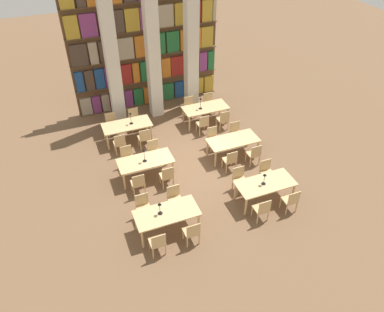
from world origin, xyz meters
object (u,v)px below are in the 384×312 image
chair_14 (254,154)px  reading_table_4 (127,126)px  chair_19 (134,118)px  chair_20 (203,124)px  chair_4 (262,209)px  chair_22 (223,119)px  chair_11 (154,151)px  reading_table_0 (167,215)px  desk_lamp_0 (160,206)px  chair_5 (240,179)px  chair_17 (111,123)px  desk_lamp_1 (265,177)px  pillar_center (152,46)px  chair_1 (143,207)px  chair_9 (127,157)px  chair_15 (236,132)px  chair_23 (209,102)px  chair_8 (138,183)px  chair_12 (230,160)px  chair_6 (291,200)px  chair_3 (175,198)px  chair_16 (120,143)px  reading_table_2 (146,162)px  chair_13 (213,138)px  chair_18 (144,138)px  desk_lamp_3 (131,116)px  desk_lamp_4 (201,101)px  reading_table_3 (233,142)px  chair_7 (267,171)px  chair_21 (190,106)px  pillar_left (111,52)px  chair_10 (167,176)px  desk_lamp_2 (144,153)px  chair_0 (158,242)px  reading_table_1 (265,185)px

chair_14 → reading_table_4: size_ratio=0.47×
chair_19 → chair_20: (2.42, -1.38, 0.00)m
chair_14 → chair_20: 2.63m
chair_4 → chair_22: 5.01m
chair_4 → chair_11: (-2.14, 3.90, 0.00)m
reading_table_0 → desk_lamp_0: 0.41m
chair_5 → chair_17: 5.78m
desk_lamp_1 → reading_table_4: desk_lamp_1 is taller
pillar_center → chair_1: pillar_center is taller
chair_4 → chair_9: size_ratio=1.00×
chair_15 → chair_23: (-0.04, 2.46, 0.00)m
chair_8 → chair_12: size_ratio=1.00×
chair_6 → desk_lamp_1: desk_lamp_1 is taller
chair_3 → chair_17: same height
desk_lamp_0 → chair_16: bearing=93.4°
reading_table_2 → chair_13: size_ratio=2.12×
chair_18 → chair_15: bearing=-15.9°
chair_20 → desk_lamp_3: bearing=166.5°
chair_16 → chair_22: same height
chair_12 → desk_lamp_4: (0.20, 3.15, 0.59)m
chair_6 → chair_9: bearing=136.6°
chair_6 → reading_table_3: bearing=97.2°
chair_6 → chair_7: (0.00, 1.44, 0.00)m
chair_4 → desk_lamp_4: (0.35, 5.60, 0.59)m
chair_21 → pillar_left: bearing=-14.3°
chair_11 → chair_22: 3.35m
reading_table_4 → chair_20: size_ratio=2.12×
chair_8 → reading_table_3: bearing=10.7°
chair_3 → reading_table_0: bearing=56.0°
chair_4 → reading_table_3: 3.23m
chair_10 → chair_20: (2.31, 2.44, 0.00)m
chair_9 → desk_lamp_2: size_ratio=1.75×
chair_8 → chair_23: size_ratio=1.00×
chair_13 → chair_19: 3.39m
chair_11 → desk_lamp_2: 1.10m
pillar_left → desk_lamp_1: pillar_left is taller
reading_table_0 → reading_table_2: same height
chair_17 → chair_13: bearing=144.3°
chair_6 → chair_21: 6.40m
reading_table_4 → chair_18: chair_18 is taller
pillar_left → desk_lamp_3: size_ratio=12.21×
chair_9 → chair_21: 4.10m
reading_table_3 → chair_20: bearing=104.2°
chair_0 → chair_23: same height
chair_19 → chair_4: bearing=109.7°
reading_table_1 → chair_14: (0.58, 1.72, -0.17)m
chair_1 → chair_18: bearing=-106.2°
chair_0 → chair_20: (3.42, 4.96, 0.00)m
desk_lamp_2 → chair_11: bearing=54.6°
chair_0 → chair_13: same height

